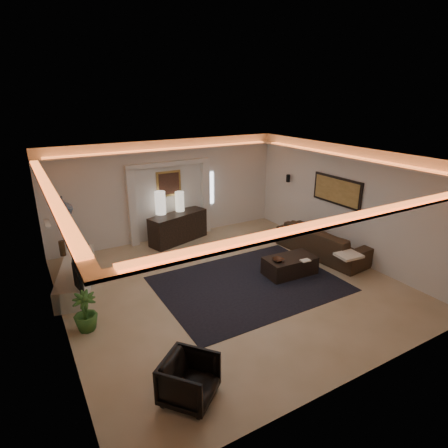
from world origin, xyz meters
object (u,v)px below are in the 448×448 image
console (178,228)px  coffee_table (290,266)px  sofa (323,241)px  armchair (189,380)px

console → coffee_table: size_ratio=1.46×
sofa → armchair: size_ratio=3.57×
sofa → armchair: 5.94m
sofa → coffee_table: size_ratio=2.12×
sofa → coffee_table: bearing=101.3°
sofa → armchair: (-5.24, -2.80, -0.05)m
sofa → console: bearing=40.7°
console → coffee_table: 3.61m
console → armchair: (-2.26, -5.63, -0.07)m
coffee_table → sofa: bearing=19.8°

